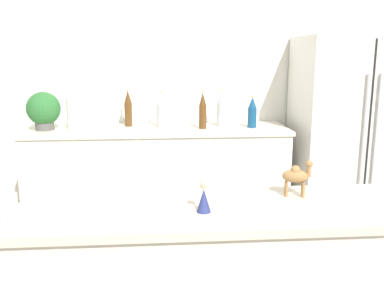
{
  "coord_description": "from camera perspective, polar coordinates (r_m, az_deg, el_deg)",
  "views": [
    {
      "loc": [
        -0.27,
        -1.2,
        1.53
      ],
      "look_at": [
        -0.07,
        1.41,
        0.98
      ],
      "focal_mm": 40.0,
      "sensor_mm": 36.0,
      "label": 1
    }
  ],
  "objects": [
    {
      "name": "back_bottle_0",
      "position": [
        3.66,
        8.03,
        4.18
      ],
      "size": [
        0.07,
        0.07,
        0.27
      ],
      "color": "navy",
      "rests_on": "back_counter"
    },
    {
      "name": "back_counter",
      "position": [
        3.76,
        -4.53,
        -4.69
      ],
      "size": [
        2.21,
        0.63,
        0.92
      ],
      "color": "silver",
      "rests_on": "ground_plane"
    },
    {
      "name": "back_bottle_1",
      "position": [
        3.64,
        -4.13,
        4.45
      ],
      "size": [
        0.08,
        0.08,
        0.3
      ],
      "color": "#B2B7BC",
      "rests_on": "back_counter"
    },
    {
      "name": "back_bottle_4",
      "position": [
        3.57,
        1.43,
        4.45
      ],
      "size": [
        0.06,
        0.06,
        0.31
      ],
      "color": "brown",
      "rests_on": "back_counter"
    },
    {
      "name": "back_bottle_3",
      "position": [
        3.7,
        3.94,
        4.69
      ],
      "size": [
        0.08,
        0.08,
        0.31
      ],
      "color": "#B2B7BC",
      "rests_on": "back_counter"
    },
    {
      "name": "wall_back",
      "position": [
        3.95,
        -0.44,
        8.17
      ],
      "size": [
        8.0,
        0.06,
        2.55
      ],
      "color": "white",
      "rests_on": "ground_plane"
    },
    {
      "name": "paper_towel_roll",
      "position": [
        3.65,
        -15.51,
        3.88
      ],
      "size": [
        0.11,
        0.11,
        0.26
      ],
      "color": "white",
      "rests_on": "back_counter"
    },
    {
      "name": "camel_figurine",
      "position": [
        1.91,
        13.77,
        -4.06
      ],
      "size": [
        0.13,
        0.08,
        0.16
      ],
      "color": "olive",
      "rests_on": "bar_counter"
    },
    {
      "name": "back_bottle_2",
      "position": [
        3.73,
        -8.51,
        4.72
      ],
      "size": [
        0.07,
        0.07,
        0.32
      ],
      "color": "brown",
      "rests_on": "back_counter"
    },
    {
      "name": "potted_plant",
      "position": [
        3.7,
        -19.18,
        4.32
      ],
      "size": [
        0.27,
        0.27,
        0.31
      ],
      "color": "#595451",
      "rests_on": "back_counter"
    },
    {
      "name": "wise_man_figurine_blue",
      "position": [
        1.68,
        1.58,
        -7.25
      ],
      "size": [
        0.06,
        0.06,
        0.13
      ],
      "color": "navy",
      "rests_on": "bar_counter"
    },
    {
      "name": "refrigerator",
      "position": [
        3.97,
        20.25,
        1.15
      ],
      "size": [
        0.93,
        0.7,
        1.68
      ],
      "color": "silver",
      "rests_on": "ground_plane"
    }
  ]
}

